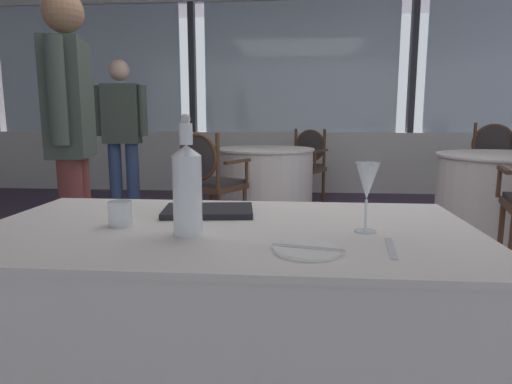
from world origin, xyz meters
name	(u,v)px	position (x,y,z in m)	size (l,w,h in m)	color
ground_plane	(302,281)	(0.00, 0.00, 0.00)	(12.56, 12.56, 0.00)	#47384C
window_wall_far	(300,111)	(0.00, 3.57, 1.14)	(9.66, 0.14, 2.86)	silver
foreground_table	(228,336)	(-0.27, -1.50, 0.37)	(1.52, 0.85, 0.73)	white
side_plate	(308,250)	(-0.02, -1.74, 0.74)	(0.17, 0.17, 0.01)	white
butter_knife	(308,248)	(-0.02, -1.74, 0.75)	(0.19, 0.02, 0.00)	silver
dinner_fork	(391,248)	(0.19, -1.70, 0.74)	(0.18, 0.02, 0.00)	silver
water_bottle	(187,187)	(-0.37, -1.60, 0.87)	(0.08, 0.08, 0.34)	white
wine_glass	(367,183)	(0.15, -1.53, 0.88)	(0.07, 0.07, 0.21)	white
water_tumbler	(120,213)	(-0.60, -1.51, 0.77)	(0.07, 0.07, 0.08)	white
menu_book	(208,211)	(-0.36, -1.32, 0.74)	(0.31, 0.21, 0.02)	black
background_table_0	(511,195)	(1.90, 1.34, 0.37)	(1.33, 1.33, 0.73)	white
dining_chair_0_1	(494,161)	(2.17, 2.40, 0.58)	(0.61, 0.56, 1.00)	brown
background_table_1	(265,182)	(-0.38, 1.94, 0.37)	(1.06, 1.06, 0.73)	white
dining_chair_1_0	(208,175)	(-0.83, 1.10, 0.55)	(0.65, 0.62, 0.94)	brown
dining_chair_1_1	(305,160)	(0.07, 2.78, 0.53)	(0.65, 0.62, 0.91)	brown
diner_person_0	(71,131)	(-1.30, -0.42, 0.99)	(0.28, 0.52, 1.73)	brown
diner_person_1	(122,131)	(-1.83, 1.67, 0.93)	(0.53, 0.23, 1.63)	#334770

